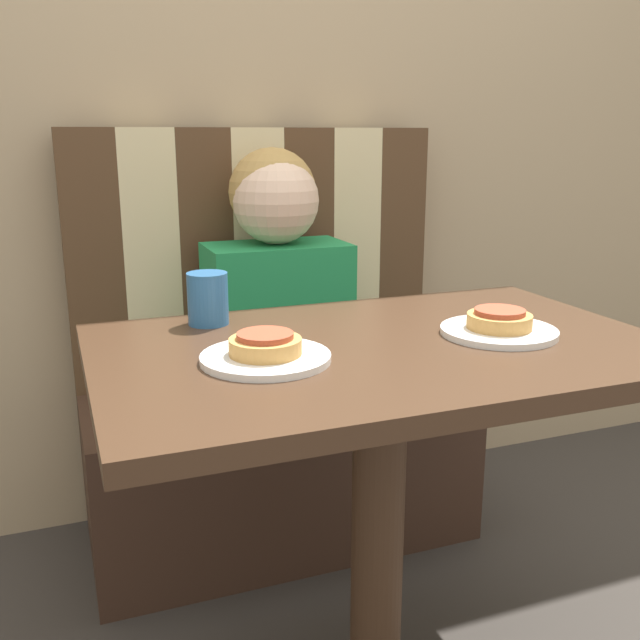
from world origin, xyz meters
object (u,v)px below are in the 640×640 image
(pizza_right, at_px, (499,319))
(person, at_px, (276,268))
(pizza_left, at_px, (265,344))
(plate_right, at_px, (499,331))
(drinking_cup, at_px, (208,299))
(plate_left, at_px, (266,358))

(pizza_right, bearing_deg, person, 108.87)
(person, distance_m, pizza_left, 0.69)
(person, relative_size, plate_right, 2.96)
(person, height_order, pizza_right, person)
(plate_right, xyz_separation_m, drinking_cup, (-0.48, 0.26, 0.04))
(plate_right, distance_m, pizza_right, 0.02)
(person, height_order, pizza_left, person)
(person, relative_size, pizza_left, 5.33)
(plate_left, height_order, plate_right, same)
(person, xyz_separation_m, pizza_right, (0.22, -0.65, 0.00))
(plate_right, distance_m, pizza_left, 0.45)
(plate_left, height_order, drinking_cup, drinking_cup)
(plate_right, distance_m, drinking_cup, 0.55)
(person, relative_size, plate_left, 2.96)
(person, height_order, plate_right, person)
(drinking_cup, bearing_deg, pizza_right, -28.65)
(person, xyz_separation_m, pizza_left, (-0.22, -0.65, 0.00))
(pizza_left, bearing_deg, person, 71.13)
(plate_left, relative_size, pizza_left, 1.80)
(pizza_left, distance_m, drinking_cup, 0.27)
(person, bearing_deg, plate_right, -71.13)
(plate_left, relative_size, drinking_cup, 2.11)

